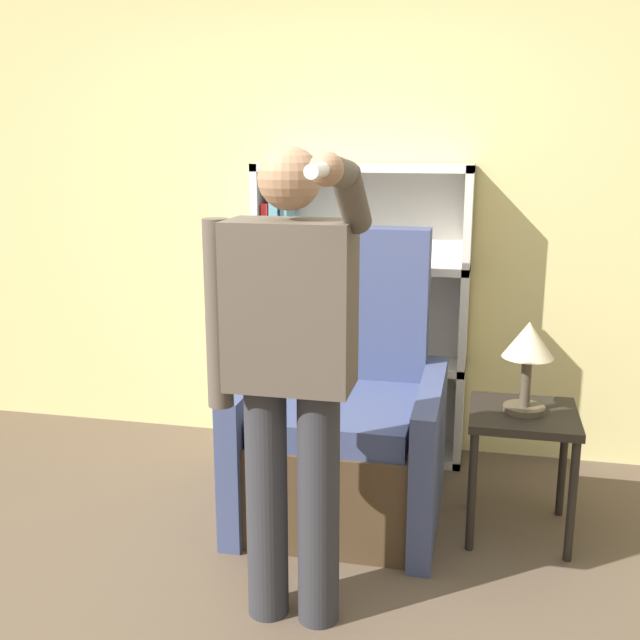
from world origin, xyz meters
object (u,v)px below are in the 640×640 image
(bookcase, at_px, (344,317))
(person_standing, at_px, (290,364))
(side_table, at_px, (522,432))
(table_lamp, at_px, (528,348))
(armchair, at_px, (345,429))

(bookcase, bearing_deg, person_standing, -86.11)
(side_table, xyz_separation_m, table_lamp, (0.00, 0.00, 0.38))
(armchair, relative_size, side_table, 2.29)
(armchair, bearing_deg, table_lamp, -4.26)
(bookcase, xyz_separation_m, person_standing, (0.11, -1.55, 0.20))
(person_standing, height_order, table_lamp, person_standing)
(person_standing, relative_size, table_lamp, 4.26)
(side_table, distance_m, table_lamp, 0.38)
(bookcase, relative_size, armchair, 1.22)
(armchair, bearing_deg, side_table, -4.26)
(bookcase, distance_m, table_lamp, 1.19)
(bookcase, relative_size, person_standing, 0.94)
(person_standing, xyz_separation_m, side_table, (0.83, 0.82, -0.49))
(person_standing, bearing_deg, table_lamp, 44.58)
(person_standing, bearing_deg, armchair, 88.07)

